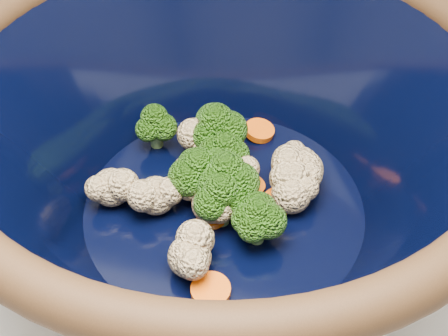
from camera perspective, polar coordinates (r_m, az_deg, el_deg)
The scene contains 2 objects.
mixing_bowl at distance 0.46m, azimuth 0.00°, elevation 1.53°, with size 0.47×0.47×0.18m.
vegetable_pile at distance 0.49m, azimuth -0.45°, elevation -0.48°, with size 0.17×0.20×0.06m.
Camera 1 is at (0.08, -0.23, 1.31)m, focal length 50.00 mm.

